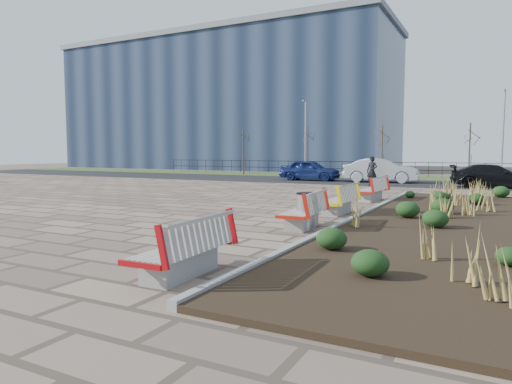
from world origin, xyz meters
The scene contains 22 objects.
ground centered at (0.00, 0.00, 0.00)m, with size 120.00×120.00×0.00m, color #826D59.
planting_bed centered at (6.25, 5.00, 0.05)m, with size 4.50×18.00×0.10m, color black.
planting_curb centered at (3.92, 5.00, 0.07)m, with size 0.16×18.00×0.15m, color gray.
grass_verge_far centered at (0.00, 28.00, 0.02)m, with size 80.00×5.00×0.04m, color #33511E.
road centered at (0.00, 22.00, 0.01)m, with size 80.00×7.00×0.02m, color black.
bench_a centered at (3.00, -2.57, 0.50)m, with size 0.90×2.10×1.00m, color #A40A10, non-canonical shape.
bench_b centered at (3.00, 2.80, 0.50)m, with size 0.90×2.10×1.00m, color red, non-canonical shape.
bench_c centered at (3.00, 5.88, 0.50)m, with size 0.90×2.10×1.00m, color yellow, non-canonical shape.
bench_d centered at (3.00, 10.49, 0.50)m, with size 0.90×2.10×1.00m, color #B8160C, non-canonical shape.
litter_bin centered at (3.19, 2.62, 0.48)m, with size 0.50×0.50×0.96m, color #B2B2B7.
pedestrian centered at (1.12, 18.67, 0.89)m, with size 0.65×0.42×1.77m, color black.
car_blue centered at (-3.98, 21.77, 0.75)m, with size 1.72×4.27×1.45m, color navy.
car_silver centered at (0.94, 21.95, 0.81)m, with size 1.68×4.81×1.58m, color #ADB0B5.
car_black centered at (7.55, 20.30, 0.68)m, with size 1.85×4.55×1.32m, color black.
tree_a centered at (-12.00, 26.50, 2.04)m, with size 1.40×1.40×4.00m, color #4C3D2D, non-canonical shape.
tree_b centered at (-6.00, 26.50, 2.04)m, with size 1.40×1.40×4.00m, color #4C3D2D, non-canonical shape.
tree_c centered at (0.00, 26.50, 2.04)m, with size 1.40×1.40×4.00m, color #4C3D2D, non-canonical shape.
tree_d centered at (6.00, 26.50, 2.04)m, with size 1.40×1.40×4.00m, color #4C3D2D, non-canonical shape.
lamp_west centered at (-6.00, 26.00, 3.04)m, with size 0.24×0.60×6.00m, color gray, non-canonical shape.
lamp_east centered at (8.00, 26.00, 3.04)m, with size 0.24×0.60×6.00m, color gray, non-canonical shape.
railing_fence centered at (0.00, 29.50, 0.64)m, with size 44.00×0.10×1.20m, color black, non-canonical shape.
building_glass centered at (-22.00, 40.00, 7.50)m, with size 40.00×14.00×15.00m, color #192338.
Camera 1 is at (7.53, -8.56, 2.07)m, focal length 32.00 mm.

